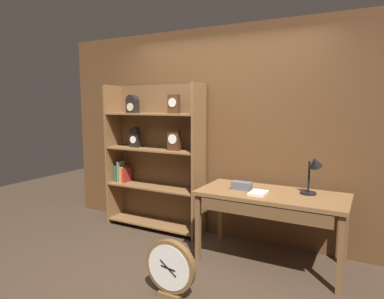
% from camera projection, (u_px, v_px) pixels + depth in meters
% --- Properties ---
extents(ground_plane, '(10.00, 10.00, 0.00)m').
position_uv_depth(ground_plane, '(164.00, 284.00, 3.15)').
color(ground_plane, '#3D2D21').
extents(back_wood_panel, '(4.80, 0.05, 2.60)m').
position_uv_depth(back_wood_panel, '(224.00, 134.00, 4.18)').
color(back_wood_panel, brown).
rests_on(back_wood_panel, ground).
extents(bookshelf, '(1.37, 0.36, 1.93)m').
position_uv_depth(bookshelf, '(154.00, 158.00, 4.48)').
color(bookshelf, brown).
rests_on(bookshelf, ground).
extents(workbench, '(1.50, 0.70, 0.76)m').
position_uv_depth(workbench, '(271.00, 201.00, 3.45)').
color(workbench, brown).
rests_on(workbench, ground).
extents(desk_lamp, '(0.22, 0.22, 0.41)m').
position_uv_depth(desk_lamp, '(313.00, 171.00, 3.33)').
color(desk_lamp, black).
rests_on(desk_lamp, workbench).
extents(toolbox_small, '(0.21, 0.11, 0.08)m').
position_uv_depth(toolbox_small, '(242.00, 186.00, 3.59)').
color(toolbox_small, '#595960').
rests_on(toolbox_small, workbench).
extents(open_repair_manual, '(0.16, 0.22, 0.02)m').
position_uv_depth(open_repair_manual, '(258.00, 193.00, 3.40)').
color(open_repair_manual, silver).
rests_on(open_repair_manual, workbench).
extents(round_clock_large, '(0.47, 0.11, 0.51)m').
position_uv_depth(round_clock_large, '(170.00, 268.00, 2.90)').
color(round_clock_large, brown).
rests_on(round_clock_large, ground).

